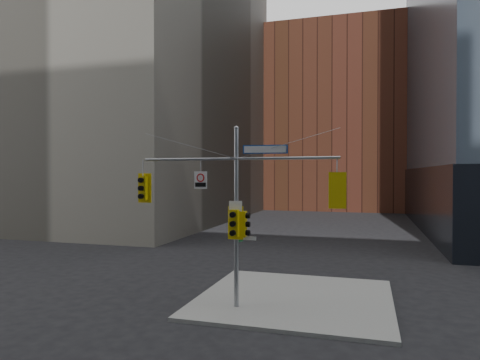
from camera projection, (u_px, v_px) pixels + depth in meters
The scene contains 13 objects.
ground at pixel (220, 327), 15.01m from camera, with size 160.00×160.00×0.00m, color black.
sidewalk_corner at pixel (295, 298), 18.26m from camera, with size 8.00×8.00×0.15m, color gray.
brick_midrise at pixel (337, 122), 70.36m from camera, with size 26.00×20.00×28.00m, color brown.
signal_assembly at pixel (236, 199), 16.86m from camera, with size 8.00×0.80×7.30m.
traffic_light_west_arm at pixel (143, 188), 18.06m from camera, with size 0.60×0.48×1.25m.
traffic_light_east_arm at pixel (337, 190), 15.74m from camera, with size 0.63×0.56×1.33m.
traffic_light_pole_side at pixel (244, 224), 16.79m from camera, with size 0.39×0.33×1.02m.
traffic_light_pole_front at pixel (234, 223), 16.62m from camera, with size 0.62×0.48×1.31m.
street_sign_blade at pixel (265, 149), 16.50m from camera, with size 1.74×0.22×0.34m.
regulatory_sign_arm at pixel (201, 180), 17.26m from camera, with size 0.56×0.09×0.70m.
regulatory_sign_pole at pixel (235, 210), 16.75m from camera, with size 0.53×0.05×0.70m.
street_blade_ew at pixel (247, 238), 16.76m from camera, with size 0.73×0.12×0.15m.
street_blade_ns at pixel (240, 240), 17.32m from camera, with size 0.09×0.72×0.14m.
Camera 1 is at (4.98, -14.10, 5.39)m, focal length 32.00 mm.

